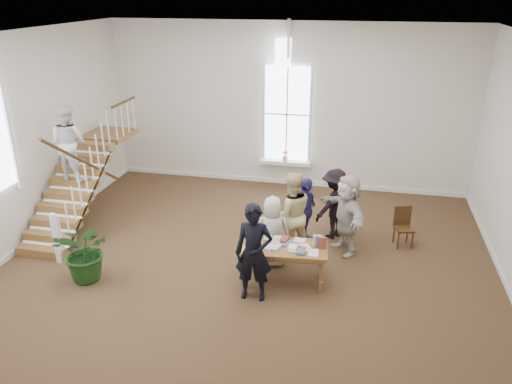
% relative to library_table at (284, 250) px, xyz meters
% --- Properties ---
extents(ground, '(10.00, 10.00, 0.00)m').
position_rel_library_table_xyz_m(ground, '(-0.80, 0.66, -0.68)').
color(ground, '#45311B').
rests_on(ground, ground).
extents(room_shell, '(10.49, 10.00, 10.00)m').
position_rel_library_table_xyz_m(room_shell, '(-0.80, 5.06, -0.27)').
color(room_shell, silver).
rests_on(room_shell, ground).
extents(staircase, '(1.10, 4.10, 2.92)m').
position_rel_library_table_xyz_m(staircase, '(-5.14, 1.41, 0.94)').
color(staircase, brown).
rests_on(staircase, ground).
extents(library_table, '(1.68, 0.95, 0.82)m').
position_rel_library_table_xyz_m(library_table, '(0.00, 0.00, 0.00)').
color(library_table, brown).
rests_on(library_table, ground).
extents(police_officer, '(0.70, 0.48, 1.85)m').
position_rel_library_table_xyz_m(police_officer, '(-0.44, -0.65, 0.25)').
color(police_officer, black).
rests_on(police_officer, ground).
extents(elderly_woman, '(0.82, 0.63, 1.48)m').
position_rel_library_table_xyz_m(elderly_woman, '(-0.34, 0.60, 0.07)').
color(elderly_woman, beige).
rests_on(elderly_woman, ground).
extents(person_yellow, '(1.10, 0.98, 1.85)m').
position_rel_library_table_xyz_m(person_yellow, '(-0.04, 1.10, 0.25)').
color(person_yellow, beige).
rests_on(person_yellow, ground).
extents(woman_cluster_a, '(0.66, 0.97, 1.53)m').
position_rel_library_table_xyz_m(woman_cluster_a, '(0.18, 1.66, 0.09)').
color(woman_cluster_a, navy).
rests_on(woman_cluster_a, ground).
extents(woman_cluster_b, '(1.11, 1.20, 1.62)m').
position_rel_library_table_xyz_m(woman_cluster_b, '(0.78, 2.11, 0.13)').
color(woman_cluster_b, black).
rests_on(woman_cluster_b, ground).
extents(woman_cluster_c, '(1.28, 1.66, 1.76)m').
position_rel_library_table_xyz_m(woman_cluster_c, '(1.08, 1.46, 0.20)').
color(woman_cluster_c, beige).
rests_on(woman_cluster_c, ground).
extents(floor_plant, '(1.14, 1.00, 1.21)m').
position_rel_library_table_xyz_m(floor_plant, '(-3.71, -0.74, -0.07)').
color(floor_plant, '#173C13').
rests_on(floor_plant, ground).
extents(side_chair, '(0.47, 0.47, 0.88)m').
position_rel_library_table_xyz_m(side_chair, '(2.31, 2.05, -0.19)').
color(side_chair, '#33200E').
rests_on(side_chair, ground).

